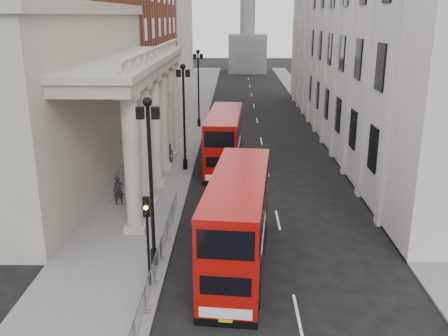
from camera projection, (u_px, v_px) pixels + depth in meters
The scene contains 18 objects.
ground at pixel (154, 312), 20.91m from camera, with size 260.00×260.00×0.00m, color black.
sidewalk_west at pixel (171, 140), 49.63m from camera, with size 6.00×140.00×0.12m, color slate.
sidewalk_east at pixel (337, 141), 49.30m from camera, with size 3.00×140.00×0.12m, color slate.
kerb at pixel (200, 140), 49.56m from camera, with size 0.20×140.00×0.14m, color slate.
portico_building at pixel (46, 100), 36.56m from camera, with size 9.00×28.00×12.00m, color #9E9684.
brick_building at pixel (127, 23), 63.77m from camera, with size 9.00×32.00×22.00m, color maroon.
west_building_far at pixel (162, 26), 94.64m from camera, with size 9.00×30.00×20.00m, color #9E9684.
east_building at pixel (368, 9), 47.50m from camera, with size 8.00×55.00×25.00m, color beige.
lamp_post_south at pixel (151, 172), 23.31m from camera, with size 1.05×0.44×8.32m.
lamp_post_mid at pixel (184, 110), 38.60m from camera, with size 1.05×0.44×8.32m.
lamp_post_north at pixel (198, 83), 53.89m from camera, with size 1.05×0.44×8.32m.
traffic_light at pixel (147, 225), 21.90m from camera, with size 0.28×0.33×4.30m.
crowd_barriers at pixel (154, 272), 22.85m from camera, with size 0.50×18.75×1.10m.
bus_near at pixel (238, 220), 24.22m from camera, with size 3.60×10.89×4.61m.
bus_far at pixel (224, 138), 40.57m from camera, with size 3.03×10.44×4.46m.
pedestrian_a at pixel (119, 191), 32.26m from camera, with size 0.68×0.45×1.88m, color #212227.
pedestrian_b at pixel (145, 172), 36.15m from camera, with size 0.90×0.70×1.84m, color #282220.
pedestrian_c at pixel (169, 154), 40.72m from camera, with size 0.90×0.59×1.85m, color black.
Camera 1 is at (3.31, -18.14, 11.94)m, focal length 40.00 mm.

